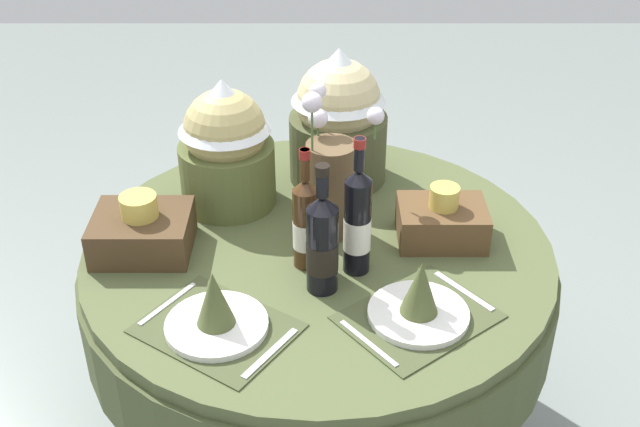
% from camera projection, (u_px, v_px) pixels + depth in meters
% --- Properties ---
extents(dining_table, '(1.28, 1.28, 0.74)m').
position_uv_depth(dining_table, '(320.00, 291.00, 2.21)').
color(dining_table, '#4C5633').
rests_on(dining_table, ground).
extents(place_setting_left, '(0.43, 0.41, 0.16)m').
position_uv_depth(place_setting_left, '(217.00, 313.00, 1.81)').
color(place_setting_left, '#41492B').
rests_on(place_setting_left, dining_table).
extents(place_setting_right, '(0.43, 0.41, 0.16)m').
position_uv_depth(place_setting_right, '(421.00, 302.00, 1.84)').
color(place_setting_right, '#41492B').
rests_on(place_setting_right, dining_table).
extents(flower_vase, '(0.21, 0.18, 0.42)m').
position_uv_depth(flower_vase, '(333.00, 181.00, 2.11)').
color(flower_vase, brown).
rests_on(flower_vase, dining_table).
extents(wine_bottle_left, '(0.07, 0.07, 0.33)m').
position_uv_depth(wine_bottle_left, '(307.00, 223.00, 1.98)').
color(wine_bottle_left, '#422814').
rests_on(wine_bottle_left, dining_table).
extents(wine_bottle_centre, '(0.08, 0.08, 0.35)m').
position_uv_depth(wine_bottle_centre, '(324.00, 244.00, 1.89)').
color(wine_bottle_centre, black).
rests_on(wine_bottle_centre, dining_table).
extents(wine_bottle_right, '(0.07, 0.07, 0.37)m').
position_uv_depth(wine_bottle_right, '(359.00, 222.00, 1.95)').
color(wine_bottle_right, black).
rests_on(wine_bottle_right, dining_table).
extents(gift_tub_back_left, '(0.27, 0.27, 0.38)m').
position_uv_depth(gift_tub_back_left, '(228.00, 140.00, 2.21)').
color(gift_tub_back_left, '#566033').
rests_on(gift_tub_back_left, dining_table).
extents(gift_tub_back_centre, '(0.29, 0.29, 0.42)m').
position_uv_depth(gift_tub_back_centre, '(340.00, 112.00, 2.32)').
color(gift_tub_back_centre, '#474C2D').
rests_on(gift_tub_back_centre, dining_table).
extents(woven_basket_side_left, '(0.25, 0.21, 0.16)m').
position_uv_depth(woven_basket_side_left, '(144.00, 230.00, 2.08)').
color(woven_basket_side_left, '#47331E').
rests_on(woven_basket_side_left, dining_table).
extents(woven_basket_side_right, '(0.23, 0.18, 0.16)m').
position_uv_depth(woven_basket_side_right, '(444.00, 221.00, 2.12)').
color(woven_basket_side_right, brown).
rests_on(woven_basket_side_right, dining_table).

